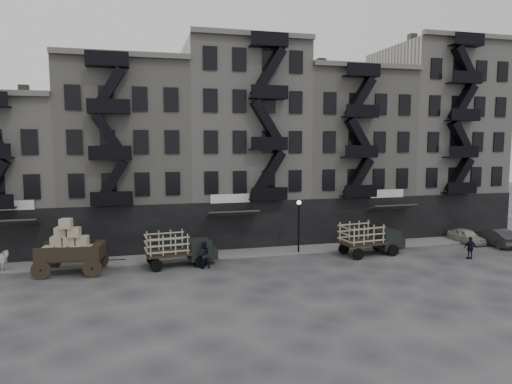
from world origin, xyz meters
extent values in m
plane|color=#38383A|center=(0.00, 0.00, 0.00)|extent=(140.00, 140.00, 0.00)
cube|color=slate|center=(0.00, 3.75, 0.07)|extent=(55.00, 2.50, 0.15)
cube|color=#4C4744|center=(-17.50, 10.00, 12.60)|extent=(0.70, 0.70, 1.20)
cube|color=gray|center=(-10.00, 10.00, 7.50)|extent=(10.00, 10.00, 15.00)
cube|color=black|center=(-10.00, 5.05, 2.00)|extent=(10.00, 0.35, 4.00)
cube|color=#595651|center=(-10.00, 4.85, 15.20)|extent=(10.00, 0.50, 0.40)
cube|color=#4C4744|center=(-13.00, 10.00, 15.60)|extent=(0.70, 0.70, 1.20)
cube|color=#4C4744|center=(-7.50, 10.00, 15.60)|extent=(0.70, 0.70, 1.20)
cube|color=#A09B93|center=(0.00, 10.00, 8.50)|extent=(10.00, 10.00, 17.00)
cube|color=black|center=(0.00, 5.05, 2.00)|extent=(10.00, 0.35, 4.00)
cube|color=#595651|center=(0.00, 4.85, 17.20)|extent=(10.00, 0.50, 0.40)
cube|color=#4C4744|center=(-3.00, 10.00, 17.60)|extent=(0.70, 0.70, 1.20)
cube|color=#4C4744|center=(2.50, 10.00, 17.60)|extent=(0.70, 0.70, 1.20)
cube|color=gray|center=(10.00, 10.00, 7.50)|extent=(10.00, 10.00, 15.00)
cube|color=black|center=(10.00, 5.05, 2.00)|extent=(10.00, 0.35, 4.00)
cube|color=#595651|center=(10.00, 4.85, 15.20)|extent=(10.00, 0.50, 0.40)
cube|color=#4C4744|center=(7.00, 10.00, 15.60)|extent=(0.70, 0.70, 1.20)
cube|color=#4C4744|center=(12.50, 10.00, 15.60)|extent=(0.70, 0.70, 1.20)
cube|color=#A09B93|center=(20.00, 10.00, 9.00)|extent=(10.00, 10.00, 18.00)
cube|color=black|center=(20.00, 5.05, 2.00)|extent=(10.00, 0.35, 4.00)
cube|color=#595651|center=(20.00, 4.85, 18.20)|extent=(10.00, 0.50, 0.40)
cube|color=#4C4744|center=(17.00, 10.00, 18.60)|extent=(0.70, 0.70, 1.20)
cube|color=#4C4744|center=(22.50, 10.00, 18.60)|extent=(0.70, 0.70, 1.20)
cylinder|color=black|center=(3.00, 2.60, 2.00)|extent=(0.14, 0.14, 4.00)
sphere|color=silver|center=(3.00, 2.60, 4.10)|extent=(0.36, 0.36, 0.36)
cube|color=black|center=(-13.59, 1.34, 1.14)|extent=(4.32, 2.65, 0.23)
cylinder|color=black|center=(-15.31, 0.41, 0.62)|extent=(1.25, 0.27, 1.25)
cylinder|color=black|center=(-15.02, 2.67, 0.62)|extent=(1.25, 0.27, 1.25)
cylinder|color=black|center=(-12.15, 0.02, 0.62)|extent=(1.25, 0.27, 1.25)
cylinder|color=black|center=(-11.87, 2.27, 0.62)|extent=(1.25, 0.27, 1.25)
cube|color=black|center=(-11.78, 1.11, 1.59)|extent=(0.79, 1.87, 0.91)
cube|color=black|center=(-7.11, 1.37, 0.99)|extent=(3.37, 2.20, 0.17)
cube|color=black|center=(-4.97, 1.60, 1.08)|extent=(1.67, 1.84, 1.41)
cube|color=black|center=(-4.13, 1.69, 0.80)|extent=(0.89, 1.48, 0.85)
cylinder|color=black|center=(-4.96, 0.65, 0.42)|extent=(0.86, 0.29, 0.85)
cylinder|color=black|center=(-5.16, 2.52, 0.42)|extent=(0.86, 0.29, 0.85)
cylinder|color=black|center=(-8.04, 0.33, 0.42)|extent=(0.86, 0.29, 0.85)
cylinder|color=black|center=(-8.24, 2.20, 0.42)|extent=(0.86, 0.29, 0.85)
cube|color=black|center=(7.64, 0.85, 1.02)|extent=(3.54, 2.36, 0.18)
cube|color=black|center=(9.87, 1.13, 1.12)|extent=(1.77, 1.94, 1.46)
cube|color=black|center=(10.74, 1.24, 0.83)|extent=(0.96, 1.55, 0.88)
cylinder|color=black|center=(9.89, 0.15, 0.44)|extent=(0.90, 0.32, 0.88)
cylinder|color=black|center=(9.65, 2.09, 0.44)|extent=(0.90, 0.32, 0.88)
cylinder|color=black|center=(6.70, -0.26, 0.44)|extent=(0.90, 0.32, 0.88)
cylinder|color=black|center=(6.45, 1.68, 0.44)|extent=(0.90, 0.32, 0.88)
imported|color=#B0AE9E|center=(18.54, 2.60, 0.62)|extent=(1.57, 3.69, 1.24)
imported|color=#242426|center=(20.28, 1.20, 0.74)|extent=(1.86, 4.56, 1.47)
imported|color=black|center=(-4.82, 0.39, 0.97)|extent=(1.04, 0.86, 1.94)
imported|color=black|center=(15.04, -2.10, 0.85)|extent=(1.06, 0.60, 1.70)
camera|label=1|loc=(-9.10, -30.64, 8.81)|focal=32.00mm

